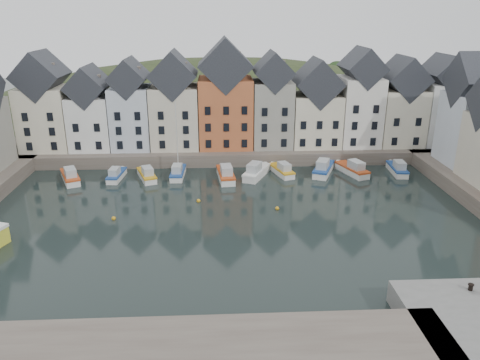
{
  "coord_description": "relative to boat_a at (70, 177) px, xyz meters",
  "views": [
    {
      "loc": [
        -1.41,
        -48.8,
        23.7
      ],
      "look_at": [
        1.35,
        6.0,
        3.68
      ],
      "focal_mm": 35.0,
      "sensor_mm": 36.0,
      "label": 1
    }
  ],
  "objects": [
    {
      "name": "mooring_buoys",
      "position": [
        18.98,
        -11.4,
        -0.59
      ],
      "size": [
        20.5,
        5.5,
        0.5
      ],
      "color": "gold",
      "rests_on": "ground"
    },
    {
      "name": "boat_a",
      "position": [
        0.0,
        0.0,
        0.0
      ],
      "size": [
        4.46,
        6.72,
        2.48
      ],
      "rotation": [
        0.0,
        0.0,
        0.42
      ],
      "color": "silver",
      "rests_on": "ground"
    },
    {
      "name": "boat_g",
      "position": [
        31.38,
        1.48,
        -0.06
      ],
      "size": [
        3.52,
        6.18,
        2.26
      ],
      "rotation": [
        0.0,
        0.0,
        0.31
      ],
      "color": "silver",
      "rests_on": "ground"
    },
    {
      "name": "far_terrace",
      "position": [
        26.19,
        11.26,
        8.14
      ],
      "size": [
        72.37,
        8.16,
        17.78
      ],
      "color": "beige",
      "rests_on": "far_quay"
    },
    {
      "name": "far_quay",
      "position": [
        22.98,
        13.26,
        0.26
      ],
      "size": [
        90.0,
        16.0,
        2.0
      ],
      "primitive_type": "cube",
      "color": "brown",
      "rests_on": "ground"
    },
    {
      "name": "boat_d",
      "position": [
        15.58,
        1.17,
        0.01
      ],
      "size": [
        2.13,
        6.1,
        11.52
      ],
      "rotation": [
        0.0,
        0.0,
        -0.04
      ],
      "color": "silver",
      "rests_on": "ground"
    },
    {
      "name": "boat_e",
      "position": [
        22.76,
        -0.32,
        0.04
      ],
      "size": [
        2.79,
        7.02,
        2.63
      ],
      "rotation": [
        0.0,
        0.0,
        0.1
      ],
      "color": "silver",
      "rests_on": "ground"
    },
    {
      "name": "boat_b",
      "position": [
        6.5,
        0.67,
        -0.11
      ],
      "size": [
        2.19,
        5.65,
        2.12
      ],
      "rotation": [
        0.0,
        0.0,
        -0.09
      ],
      "color": "silver",
      "rests_on": "ground"
    },
    {
      "name": "boat_i",
      "position": [
        42.2,
        1.16,
        0.02
      ],
      "size": [
        4.12,
        6.93,
        2.54
      ],
      "rotation": [
        0.0,
        0.0,
        0.34
      ],
      "color": "silver",
      "rests_on": "ground"
    },
    {
      "name": "mooring_bollard",
      "position": [
        42.17,
        -33.51,
        1.57
      ],
      "size": [
        0.48,
        0.48,
        0.56
      ],
      "color": "black",
      "rests_on": "near_quay"
    },
    {
      "name": "near_wall",
      "position": [
        12.98,
        -38.74,
        0.26
      ],
      "size": [
        50.0,
        6.0,
        2.0
      ],
      "primitive_type": "cube",
      "color": "brown",
      "rests_on": "ground"
    },
    {
      "name": "hillside",
      "position": [
        23.0,
        39.26,
        -18.7
      ],
      "size": [
        153.6,
        70.4,
        64.0
      ],
      "color": "#232E17",
      "rests_on": "ground"
    },
    {
      "name": "boat_c",
      "position": [
        11.07,
        0.36,
        -0.05
      ],
      "size": [
        3.77,
        6.28,
        2.3
      ],
      "rotation": [
        0.0,
        0.0,
        0.34
      ],
      "color": "silver",
      "rests_on": "ground"
    },
    {
      "name": "ground",
      "position": [
        22.98,
        -16.74,
        -0.74
      ],
      "size": [
        260.0,
        260.0,
        0.0
      ],
      "primitive_type": "plane",
      "color": "black",
      "rests_on": "ground"
    },
    {
      "name": "boat_h",
      "position": [
        37.74,
        1.53,
        0.06
      ],
      "size": [
        4.74,
        7.26,
        2.68
      ],
      "rotation": [
        0.0,
        0.0,
        -0.41
      ],
      "color": "silver",
      "rests_on": "ground"
    },
    {
      "name": "boat_j",
      "position": [
        49.18,
        1.15,
        -0.04
      ],
      "size": [
        2.35,
        6.25,
        2.35
      ],
      "rotation": [
        0.0,
        0.0,
        -0.07
      ],
      "color": "silver",
      "rests_on": "ground"
    },
    {
      "name": "boat_f",
      "position": [
        27.32,
        0.57,
        0.05
      ],
      "size": [
        4.82,
        7.16,
        2.65
      ],
      "rotation": [
        0.0,
        0.0,
        -0.43
      ],
      "color": "silver",
      "rests_on": "ground"
    }
  ]
}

